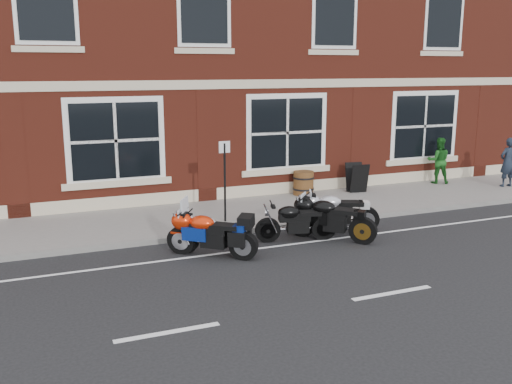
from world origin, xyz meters
TOP-DOWN VIEW (x-y plane):
  - ground at (0.00, 0.00)m, footprint 80.00×80.00m
  - sidewalk at (0.00, 3.00)m, footprint 30.00×3.00m
  - kerb at (0.00, 1.42)m, footprint 30.00×0.16m
  - pub_building at (0.00, 10.50)m, footprint 24.00×12.00m
  - moto_touring_silver at (-2.25, 0.20)m, footprint 1.55×1.21m
  - moto_sport_red at (-2.33, 0.10)m, footprint 1.62×1.34m
  - moto_sport_black at (0.57, 0.19)m, footprint 1.51×1.59m
  - moto_sport_silver at (1.01, 0.74)m, footprint 1.92×0.87m
  - moto_naked_black at (-0.24, 0.43)m, footprint 1.84×0.57m
  - pedestrian_left at (8.48, 2.80)m, footprint 0.58×0.38m
  - pedestrian_right at (6.80, 4.05)m, footprint 0.91×0.85m
  - a_board_sign at (3.58, 3.88)m, footprint 0.59×0.45m
  - barrel_planter at (1.91, 4.18)m, footprint 0.64×0.64m
  - parking_sign at (-1.27, 2.20)m, footprint 0.28×0.05m

SIDE VIEW (x-z plane):
  - ground at x=0.00m, z-range 0.00..0.00m
  - sidewalk at x=0.00m, z-range 0.00..0.12m
  - kerb at x=0.00m, z-range 0.00..0.12m
  - barrel_planter at x=1.91m, z-range 0.12..0.83m
  - moto_naked_black at x=-0.24m, z-range 0.06..0.90m
  - moto_touring_silver at x=-2.25m, z-range -0.11..1.11m
  - moto_sport_red at x=-2.33m, z-range 0.07..0.96m
  - moto_sport_silver at x=1.01m, z-range 0.07..0.97m
  - moto_sport_black at x=0.57m, z-range 0.07..1.00m
  - a_board_sign at x=3.58m, z-range 0.12..1.02m
  - pedestrian_right at x=6.80m, z-range 0.12..1.63m
  - pedestrian_left at x=8.48m, z-range 0.12..1.69m
  - parking_sign at x=-1.27m, z-range 0.28..2.28m
  - pub_building at x=0.00m, z-range 0.00..12.00m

